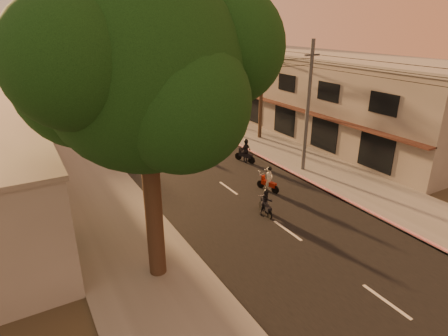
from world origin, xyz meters
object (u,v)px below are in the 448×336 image
(scooter_red, at_px, (269,180))
(parked_car, at_px, (186,119))
(scooter_mid_b, at_px, (246,152))
(scooter_far_b, at_px, (177,112))
(scooter_far_a, at_px, (169,137))
(scooter_far_c, at_px, (133,92))
(scooter_mid_a, at_px, (266,203))
(palm_tree, at_px, (262,57))
(broadleaf_tree, at_px, (152,69))

(scooter_red, height_order, parked_car, scooter_red)
(scooter_mid_b, distance_m, parked_car, 12.05)
(scooter_far_b, bearing_deg, scooter_far_a, -110.22)
(scooter_mid_b, xyz_separation_m, parked_car, (0.55, 12.04, -0.18))
(scooter_red, bearing_deg, scooter_far_b, 68.12)
(scooter_far_c, bearing_deg, scooter_mid_a, -91.30)
(palm_tree, relative_size, parked_car, 1.97)
(scooter_far_b, height_order, scooter_far_c, scooter_far_c)
(scooter_far_a, height_order, scooter_far_b, scooter_far_b)
(scooter_red, height_order, scooter_mid_a, scooter_red)
(scooter_mid_a, bearing_deg, scooter_far_a, 100.58)
(scooter_mid_a, bearing_deg, scooter_red, 61.90)
(scooter_far_b, distance_m, parked_car, 2.60)
(scooter_mid_a, height_order, parked_car, scooter_mid_a)
(scooter_red, height_order, scooter_far_b, scooter_far_b)
(parked_car, bearing_deg, scooter_far_a, -116.51)
(scooter_red, xyz_separation_m, scooter_far_c, (1.60, 33.42, 0.13))
(scooter_far_b, bearing_deg, scooter_far_c, 100.06)
(scooter_mid_a, relative_size, scooter_far_c, 0.80)
(scooter_far_b, xyz_separation_m, parked_car, (-0.09, -2.59, -0.14))
(parked_car, bearing_deg, scooter_mid_a, -90.64)
(scooter_mid_a, distance_m, scooter_far_a, 14.33)
(scooter_mid_b, distance_m, scooter_far_a, 7.65)
(broadleaf_tree, height_order, palm_tree, broadleaf_tree)
(scooter_mid_a, height_order, scooter_far_a, scooter_far_a)
(broadleaf_tree, xyz_separation_m, scooter_far_b, (10.81, 23.97, -7.68))
(scooter_red, distance_m, parked_car, 17.25)
(palm_tree, bearing_deg, parked_car, 117.37)
(scooter_far_a, bearing_deg, parked_car, 37.67)
(scooter_mid_b, bearing_deg, scooter_mid_a, -133.59)
(scooter_far_a, distance_m, parked_car, 6.58)
(broadleaf_tree, height_order, scooter_mid_b, broadleaf_tree)
(scooter_mid_b, xyz_separation_m, scooter_far_a, (-3.47, 6.82, -0.10))
(parked_car, distance_m, scooter_far_c, 16.31)
(palm_tree, bearing_deg, scooter_far_b, 110.58)
(palm_tree, relative_size, scooter_red, 4.91)
(scooter_far_a, bearing_deg, scooter_far_c, 66.01)
(scooter_mid_a, xyz_separation_m, scooter_far_a, (0.04, 14.33, 0.02))
(palm_tree, distance_m, scooter_red, 13.01)
(scooter_far_a, relative_size, scooter_far_c, 0.81)
(palm_tree, relative_size, scooter_mid_a, 5.17)
(scooter_mid_a, relative_size, scooter_far_b, 0.90)
(broadleaf_tree, height_order, scooter_far_a, broadleaf_tree)
(broadleaf_tree, distance_m, scooter_far_c, 39.77)
(scooter_mid_b, bearing_deg, scooter_far_c, 71.42)
(broadleaf_tree, relative_size, scooter_red, 7.25)
(parked_car, bearing_deg, scooter_far_c, 102.88)
(scooter_far_a, height_order, scooter_far_c, scooter_far_c)
(scooter_mid_a, xyz_separation_m, scooter_far_b, (4.15, 22.14, 0.08))
(scooter_mid_b, distance_m, scooter_far_b, 14.64)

